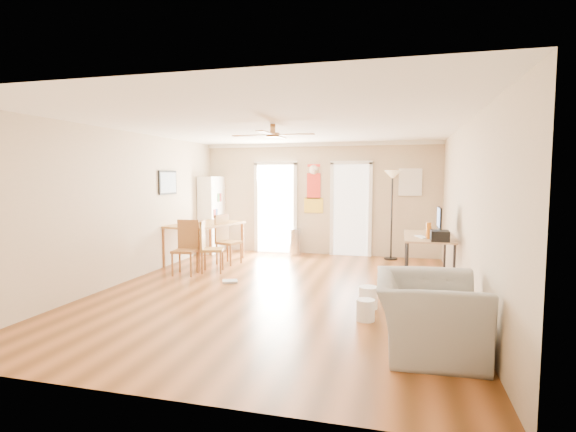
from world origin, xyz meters
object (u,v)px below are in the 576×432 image
(trash_can, at_px, (295,242))
(printer, at_px, (440,236))
(wastebasket_a, at_px, (368,297))
(torchiere_lamp, at_px, (392,215))
(armchair, at_px, (428,315))
(bookshelf, at_px, (212,214))
(computer_desk, at_px, (427,260))
(dining_chair_right_b, at_px, (212,247))
(wastebasket_b, at_px, (365,310))
(dining_chair_right_a, at_px, (229,240))
(dining_table, at_px, (205,243))
(dining_chair_near, at_px, (185,248))

(trash_can, relative_size, printer, 1.91)
(wastebasket_a, bearing_deg, torchiere_lamp, 86.61)
(trash_can, bearing_deg, armchair, -62.78)
(printer, bearing_deg, bookshelf, 151.96)
(computer_desk, xyz_separation_m, armchair, (-0.17, -3.04, -0.02))
(dining_chair_right_b, bearing_deg, computer_desk, -105.26)
(wastebasket_b, bearing_deg, dining_chair_right_a, 135.94)
(bookshelf, bearing_deg, dining_table, -63.35)
(computer_desk, distance_m, wastebasket_b, 2.39)
(dining_chair_right_a, height_order, computer_desk, dining_chair_right_a)
(wastebasket_a, bearing_deg, dining_chair_right_a, 141.65)
(bookshelf, relative_size, dining_chair_right_a, 1.79)
(bookshelf, relative_size, torchiere_lamp, 0.93)
(trash_can, bearing_deg, dining_chair_near, -120.45)
(wastebasket_a, bearing_deg, dining_chair_near, 159.94)
(bookshelf, bearing_deg, wastebasket_b, -37.48)
(dining_chair_right_a, bearing_deg, trash_can, -22.30)
(printer, height_order, wastebasket_b, printer)
(dining_table, distance_m, wastebasket_b, 4.67)
(dining_chair_near, xyz_separation_m, printer, (4.45, -0.20, 0.41))
(wastebasket_a, height_order, wastebasket_b, wastebasket_a)
(computer_desk, bearing_deg, dining_chair_near, -174.59)
(dining_chair_right_a, relative_size, armchair, 0.85)
(dining_chair_right_b, bearing_deg, dining_table, 16.99)
(dining_chair_right_a, bearing_deg, dining_chair_right_b, -164.20)
(dining_chair_right_a, height_order, dining_chair_right_b, dining_chair_right_a)
(printer, relative_size, wastebasket_a, 1.06)
(dining_table, distance_m, printer, 4.82)
(computer_desk, bearing_deg, dining_chair_right_b, -178.80)
(dining_table, height_order, wastebasket_a, dining_table)
(dining_chair_near, relative_size, wastebasket_b, 3.71)
(computer_desk, bearing_deg, wastebasket_a, -117.51)
(dining_table, xyz_separation_m, dining_chair_right_a, (0.55, -0.01, 0.09))
(printer, distance_m, armchair, 2.51)
(dining_chair_right_b, distance_m, dining_chair_near, 0.52)
(printer, bearing_deg, dining_chair_near, 176.96)
(dining_chair_right_a, distance_m, dining_chair_near, 1.22)
(bookshelf, bearing_deg, printer, -18.58)
(bookshelf, height_order, dining_table, bookshelf)
(printer, bearing_deg, wastebasket_b, -122.40)
(wastebasket_a, xyz_separation_m, wastebasket_b, (0.01, -0.54, -0.02))
(trash_can, distance_m, torchiere_lamp, 2.28)
(torchiere_lamp, bearing_deg, dining_chair_right_b, -146.20)
(dining_chair_near, distance_m, printer, 4.48)
(dining_chair_right_a, xyz_separation_m, torchiere_lamp, (3.27, 1.37, 0.47))
(trash_can, height_order, printer, printer)
(dining_chair_near, bearing_deg, dining_chair_right_b, 32.39)
(computer_desk, bearing_deg, wastebasket_b, -111.34)
(wastebasket_a, bearing_deg, computer_desk, 62.49)
(dining_chair_right_b, relative_size, printer, 3.07)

